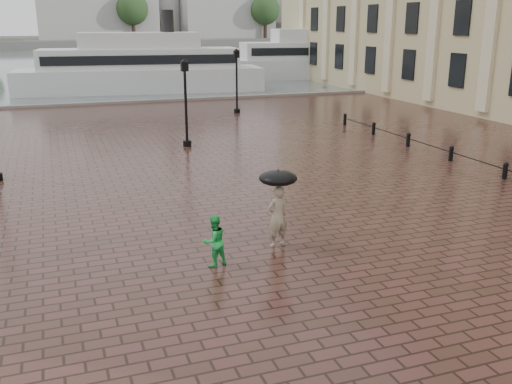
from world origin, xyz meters
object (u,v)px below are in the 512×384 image
street_lamps (91,98)px  adult_pedestrian (278,216)px  child_pedestrian (214,241)px  ferry_far (321,58)px  ferry_near (141,68)px

street_lamps → adult_pedestrian: bearing=-78.2°
adult_pedestrian → child_pedestrian: (-2.13, -0.76, -0.20)m
child_pedestrian → ferry_far: 54.81m
child_pedestrian → ferry_near: ferry_near is taller
street_lamps → ferry_far: bearing=45.9°
street_lamps → adult_pedestrian: size_ratio=11.77×
child_pedestrian → ferry_near: bearing=-114.9°
adult_pedestrian → child_pedestrian: bearing=8.2°
child_pedestrian → ferry_far: (26.45, 47.98, 1.58)m
child_pedestrian → ferry_far: size_ratio=0.06×
ferry_near → adult_pedestrian: bearing=-87.0°
adult_pedestrian → street_lamps: bearing=-89.6°
street_lamps → ferry_near: size_ratio=0.93×
adult_pedestrian → ferry_near: ferry_near is taller
street_lamps → ferry_near: ferry_near is taller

